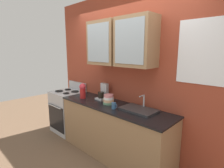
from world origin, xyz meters
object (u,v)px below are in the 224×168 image
Objects in this scene: bowl_stack at (109,100)px; coffee_maker at (103,93)px; stove_range at (68,111)px; vase at (83,90)px; sink_faucet at (139,109)px; cup_near_sink at (114,106)px.

bowl_stack is 0.32m from coffee_maker.
vase reaches higher than stove_range.
sink_faucet is at bearing 2.38° from stove_range.
cup_near_sink is at bearing -148.63° from sink_faucet.
vase reaches higher than cup_near_sink.
bowl_stack is 0.68× the size of vase.
coffee_maker is at bearing 153.95° from bowl_stack.
vase is 0.39m from coffee_maker.
sink_faucet is 1.85× the size of coffee_maker.
coffee_maker is (-0.29, 0.14, 0.03)m from bowl_stack.
sink_faucet reaches higher than cup_near_sink.
coffee_maker reaches higher than vase.
sink_faucet reaches higher than bowl_stack.
vase reaches higher than sink_faucet.
sink_faucet is 0.38m from cup_near_sink.
coffee_maker is at bearing 8.46° from stove_range.
sink_faucet is at bearing -4.72° from coffee_maker.
vase is at bearing -171.76° from bowl_stack.
cup_near_sink is 0.36× the size of coffee_maker.
sink_faucet is at bearing 31.37° from cup_near_sink.
vase is at bearing -172.30° from sink_faucet.
vase is 0.84m from cup_near_sink.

